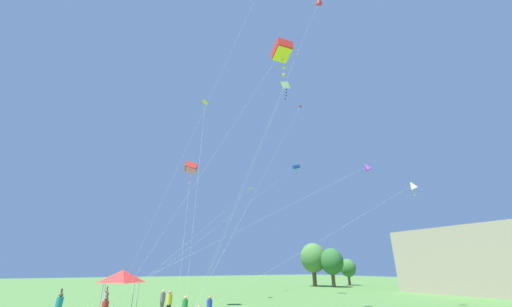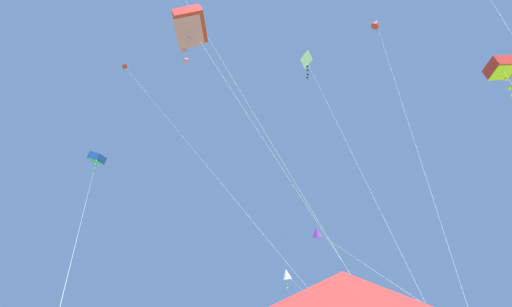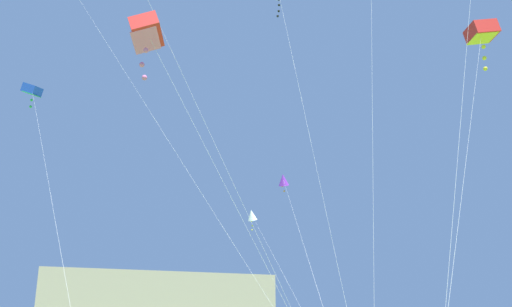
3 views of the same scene
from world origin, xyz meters
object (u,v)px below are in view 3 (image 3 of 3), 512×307
(kite_red_box_0, at_px, (146,33))
(kite_white_diamond_1, at_px, (252,215))
(kite_purple_diamond_5, at_px, (283,180))
(kite_blue_box_7, at_px, (32,91))
(kite_red_box_6, at_px, (482,33))

(kite_red_box_0, bearing_deg, kite_white_diamond_1, 61.23)
(kite_purple_diamond_5, distance_m, kite_blue_box_7, 16.80)
(kite_purple_diamond_5, bearing_deg, kite_white_diamond_1, 88.26)
(kite_red_box_6, bearing_deg, kite_white_diamond_1, 103.95)
(kite_red_box_6, bearing_deg, kite_blue_box_7, 141.21)
(kite_red_box_0, xyz_separation_m, kite_white_diamond_1, (11.21, 20.42, -1.88))
(kite_red_box_6, relative_size, kite_blue_box_7, 0.73)
(kite_white_diamond_1, xyz_separation_m, kite_blue_box_7, (-15.73, -2.95, 6.31))
(kite_white_diamond_1, distance_m, kite_red_box_6, 20.81)
(kite_white_diamond_1, relative_size, kite_blue_box_7, 0.95)
(kite_red_box_0, distance_m, kite_red_box_6, 16.48)
(kite_red_box_0, height_order, kite_red_box_6, kite_red_box_6)
(kite_white_diamond_1, relative_size, kite_purple_diamond_5, 0.96)
(kite_red_box_0, xyz_separation_m, kite_blue_box_7, (-4.52, 17.47, 4.43))
(kite_white_diamond_1, height_order, kite_red_box_6, kite_red_box_6)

